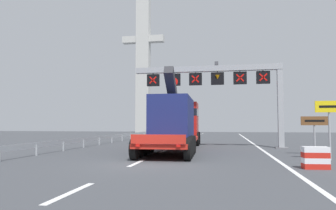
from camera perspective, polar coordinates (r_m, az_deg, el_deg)
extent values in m
plane|color=#424449|center=(14.30, -4.47, -10.83)|extent=(112.00, 112.00, 0.00)
cube|color=silver|center=(8.89, -17.51, -15.18)|extent=(0.20, 2.60, 0.01)
cube|color=silver|center=(14.74, -5.72, -10.59)|extent=(0.20, 2.60, 0.01)
cube|color=silver|center=(20.87, -0.85, -8.50)|extent=(0.20, 2.60, 0.01)
cube|color=silver|center=(27.10, 1.78, -7.34)|extent=(0.20, 2.60, 0.01)
cube|color=silver|center=(33.38, 3.41, -6.61)|extent=(0.20, 2.60, 0.01)
cube|color=silver|center=(39.67, 4.52, -6.11)|extent=(0.20, 2.60, 0.01)
cube|color=silver|center=(45.98, 5.33, -5.74)|extent=(0.20, 2.60, 0.01)
cube|color=silver|center=(52.30, 5.94, -5.46)|extent=(0.20, 2.60, 0.01)
cube|color=silver|center=(58.62, 6.42, -5.24)|extent=(0.20, 2.60, 0.01)
cube|color=silver|center=(25.91, 16.18, -7.39)|extent=(0.20, 63.00, 0.01)
cube|color=#9EA0A5|center=(24.74, 20.04, -0.08)|extent=(0.40, 0.40, 6.42)
cube|color=slate|center=(24.76, 20.19, -7.42)|extent=(0.90, 0.90, 0.08)
cube|color=#9EA0A5|center=(24.77, 7.09, 6.63)|extent=(11.46, 0.44, 0.44)
cube|color=#4C4C51|center=(24.81, 8.93, 7.57)|extent=(0.28, 0.40, 0.28)
cube|color=black|center=(24.78, 17.14, 4.88)|extent=(1.01, 0.24, 0.96)
cube|color=#9EA0A5|center=(24.86, 17.12, 6.09)|extent=(0.08, 0.08, 0.16)
cube|color=red|center=(24.65, 17.18, 4.92)|extent=(0.61, 0.02, 0.61)
cube|color=red|center=(24.65, 17.18, 4.92)|extent=(0.61, 0.02, 0.61)
cube|color=black|center=(24.63, 13.14, 4.87)|extent=(1.01, 0.24, 0.96)
cube|color=#9EA0A5|center=(24.71, 13.13, 6.08)|extent=(0.08, 0.08, 0.16)
cube|color=red|center=(24.50, 13.16, 4.91)|extent=(0.61, 0.02, 0.61)
cube|color=red|center=(24.50, 13.16, 4.91)|extent=(0.61, 0.02, 0.61)
cube|color=black|center=(24.61, 9.12, 4.83)|extent=(1.01, 0.24, 0.96)
cube|color=#9EA0A5|center=(24.69, 9.10, 6.05)|extent=(0.08, 0.08, 0.16)
cone|color=orange|center=(24.49, 9.11, 5.09)|extent=(0.36, 0.36, 0.34)
cube|color=black|center=(24.70, 5.10, 4.76)|extent=(1.01, 0.24, 0.96)
cube|color=#9EA0A5|center=(24.78, 5.09, 5.98)|extent=(0.08, 0.08, 0.16)
cube|color=red|center=(24.57, 5.07, 4.81)|extent=(0.61, 0.02, 0.61)
cube|color=red|center=(24.57, 5.07, 4.81)|extent=(0.61, 0.02, 0.61)
cube|color=black|center=(24.91, 1.14, 4.68)|extent=(1.01, 0.24, 0.96)
cube|color=#9EA0A5|center=(25.00, 1.13, 5.89)|extent=(0.08, 0.08, 0.16)
cone|color=red|center=(24.76, 1.09, 4.33)|extent=(0.64, 0.02, 0.64)
cube|color=black|center=(25.24, -2.74, 4.58)|extent=(1.01, 0.24, 0.96)
cube|color=#9EA0A5|center=(25.32, -2.74, 5.77)|extent=(0.08, 0.08, 0.16)
cube|color=red|center=(25.12, -2.81, 4.62)|extent=(0.61, 0.02, 0.61)
cube|color=red|center=(25.12, -2.81, 4.62)|extent=(0.61, 0.02, 0.61)
cube|color=red|center=(20.01, 0.82, -6.64)|extent=(3.18, 10.50, 0.24)
cube|color=red|center=(14.78, -1.85, -6.32)|extent=(2.66, 0.18, 0.44)
cylinder|color=black|center=(15.86, -6.21, -8.10)|extent=(0.36, 1.11, 1.10)
cylinder|color=black|center=(15.42, 3.66, -8.25)|extent=(0.36, 1.11, 1.10)
cylinder|color=black|center=(16.88, -5.31, -7.83)|extent=(0.36, 1.11, 1.10)
cylinder|color=black|center=(16.46, 3.95, -7.94)|extent=(0.36, 1.11, 1.10)
cylinder|color=black|center=(17.90, -4.52, -7.58)|extent=(0.36, 1.11, 1.10)
cylinder|color=black|center=(17.51, 4.21, -7.67)|extent=(0.36, 1.11, 1.10)
cylinder|color=black|center=(18.92, -3.81, -7.36)|extent=(0.36, 1.11, 1.10)
cylinder|color=black|center=(18.55, 4.44, -7.44)|extent=(0.36, 1.11, 1.10)
cylinder|color=black|center=(19.95, -3.17, -7.16)|extent=(0.36, 1.11, 1.10)
cylinder|color=black|center=(19.60, 4.65, -7.22)|extent=(0.36, 1.11, 1.10)
cube|color=red|center=(27.04, 2.76, -2.91)|extent=(2.69, 3.29, 3.10)
cube|color=black|center=(27.06, 2.76, -1.43)|extent=(2.72, 3.31, 0.60)
cylinder|color=black|center=(28.09, 0.31, -6.10)|extent=(0.38, 1.11, 1.10)
cylinder|color=black|center=(27.86, 5.60, -6.10)|extent=(0.38, 1.11, 1.10)
cylinder|color=black|center=(26.12, -0.30, -6.30)|extent=(0.38, 1.11, 1.10)
cylinder|color=black|center=(25.86, 5.39, -6.31)|extent=(0.38, 1.11, 1.10)
cube|color=navy|center=(20.38, 0.96, -2.45)|extent=(2.59, 5.80, 2.70)
cube|color=#2D2D33|center=(19.67, 0.63, 3.29)|extent=(0.67, 2.96, 2.29)
cube|color=red|center=(14.96, -5.61, -7.42)|extent=(0.20, 0.07, 0.12)
cube|color=red|center=(14.62, 1.94, -7.53)|extent=(0.20, 0.07, 0.12)
cylinder|color=#9EA0A5|center=(17.59, 27.65, -4.18)|extent=(0.10, 0.10, 2.99)
cube|color=yellow|center=(17.55, 27.60, -0.26)|extent=(1.34, 0.06, 0.58)
cube|color=black|center=(17.52, 27.63, -0.25)|extent=(0.97, 0.01, 0.12)
cylinder|color=#9EA0A5|center=(20.10, 25.42, -5.14)|extent=(0.10, 0.10, 2.27)
cube|color=brown|center=(20.03, 25.40, -2.65)|extent=(1.51, 0.06, 0.52)
cube|color=black|center=(20.00, 25.43, -2.65)|extent=(1.08, 0.01, 0.12)
cube|color=red|center=(14.13, 25.58, -10.14)|extent=(1.04, 0.57, 0.23)
cube|color=white|center=(14.10, 25.55, -9.23)|extent=(1.04, 0.57, 0.22)
cube|color=red|center=(14.08, 25.53, -8.32)|extent=(1.04, 0.57, 0.23)
cube|color=white|center=(14.06, 25.51, -7.41)|extent=(1.04, 0.57, 0.23)
cube|color=#999EA3|center=(30.36, -10.40, -5.75)|extent=(0.04, 33.32, 0.32)
cube|color=#999EA3|center=(19.50, -23.05, -7.71)|extent=(0.10, 0.10, 0.60)
cube|color=#999EA3|center=(22.09, -18.70, -7.28)|extent=(0.10, 0.10, 0.60)
cube|color=#999EA3|center=(24.78, -15.27, -6.91)|extent=(0.10, 0.10, 0.60)
cube|color=#999EA3|center=(27.54, -12.53, -6.59)|extent=(0.10, 0.10, 0.60)
cube|color=#999EA3|center=(30.35, -10.30, -6.32)|extent=(0.10, 0.10, 0.60)
cube|color=#999EA3|center=(33.20, -8.45, -6.09)|extent=(0.10, 0.10, 0.60)
cube|color=#999EA3|center=(36.08, -6.89, -5.89)|extent=(0.10, 0.10, 0.60)
cube|color=#999EA3|center=(38.98, -5.56, -5.72)|extent=(0.10, 0.10, 0.60)
cube|color=#999EA3|center=(41.90, -4.42, -5.57)|extent=(0.10, 0.10, 0.60)
cube|color=#999EA3|center=(44.83, -3.43, -5.43)|extent=(0.10, 0.10, 0.60)
cube|color=#B7B7B2|center=(67.18, -4.60, 8.77)|extent=(2.80, 2.00, 32.15)
cube|color=#B7B7B2|center=(68.11, -4.58, 11.94)|extent=(9.00, 1.60, 1.40)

